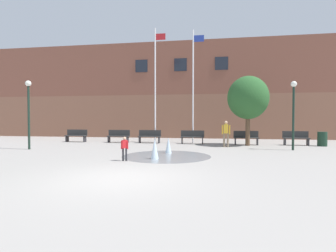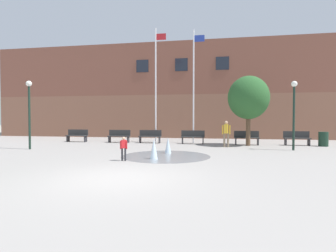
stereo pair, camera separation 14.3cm
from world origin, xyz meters
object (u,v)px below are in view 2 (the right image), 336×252
(park_bench_center, at_px, (150,136))
(adult_near_bench, at_px, (226,132))
(park_bench_left_of_flagpoles, at_px, (119,136))
(lamp_post_left_lane, at_px, (29,105))
(flagpole_left, at_px, (156,82))
(trash_can, at_px, (323,139))
(park_bench_under_right_flagpole, at_px, (193,137))
(park_bench_near_trashcan, at_px, (247,138))
(child_in_fountain, at_px, (124,147))
(park_bench_far_left, at_px, (77,135))
(park_bench_far_right, at_px, (297,138))
(street_tree_near_building, at_px, (248,98))
(lamp_post_right_lane, at_px, (294,105))
(flagpole_right, at_px, (194,83))

(park_bench_center, distance_m, adult_near_bench, 5.53)
(park_bench_left_of_flagpoles, distance_m, lamp_post_left_lane, 6.24)
(flagpole_left, relative_size, trash_can, 9.09)
(park_bench_under_right_flagpole, relative_size, lamp_post_left_lane, 0.42)
(park_bench_under_right_flagpole, xyz_separation_m, adult_near_bench, (2.15, -1.70, 0.45))
(park_bench_under_right_flagpole, bearing_deg, park_bench_center, 177.04)
(park_bench_near_trashcan, bearing_deg, child_in_fountain, -127.41)
(park_bench_far_left, xyz_separation_m, lamp_post_left_lane, (-0.24, -4.80, 2.04))
(park_bench_far_right, distance_m, trash_can, 1.49)
(street_tree_near_building, bearing_deg, park_bench_left_of_flagpoles, 175.54)
(lamp_post_right_lane, height_order, trash_can, lamp_post_right_lane)
(trash_can, relative_size, street_tree_near_building, 0.20)
(park_bench_center, relative_size, flagpole_left, 0.20)
(park_bench_center, distance_m, park_bench_far_right, 9.72)
(flagpole_right, xyz_separation_m, lamp_post_right_lane, (5.65, -3.31, -1.74))
(park_bench_center, bearing_deg, lamp_post_right_lane, -18.12)
(park_bench_under_right_flagpole, height_order, trash_can, park_bench_under_right_flagpole)
(park_bench_center, relative_size, park_bench_under_right_flagpole, 1.00)
(lamp_post_left_lane, xyz_separation_m, trash_can, (16.97, 4.47, -2.07))
(lamp_post_right_lane, bearing_deg, park_bench_far_right, 70.38)
(adult_near_bench, xyz_separation_m, lamp_post_right_lane, (3.53, -0.99, 1.54))
(park_bench_left_of_flagpoles, height_order, trash_can, park_bench_left_of_flagpoles)
(lamp_post_left_lane, relative_size, trash_can, 4.28)
(park_bench_near_trashcan, xyz_separation_m, child_in_fountain, (-5.79, -7.58, 0.10))
(flagpole_right, bearing_deg, park_bench_left_of_flagpoles, -174.06)
(adult_near_bench, height_order, lamp_post_right_lane, lamp_post_right_lane)
(lamp_post_left_lane, distance_m, lamp_post_right_lane, 14.64)
(flagpole_left, xyz_separation_m, flagpole_right, (2.72, 0.00, -0.13))
(park_bench_left_of_flagpoles, bearing_deg, child_in_fountain, -68.40)
(park_bench_under_right_flagpole, bearing_deg, adult_near_bench, -38.47)
(park_bench_under_right_flagpole, relative_size, flagpole_right, 0.20)
(park_bench_left_of_flagpoles, distance_m, street_tree_near_building, 9.25)
(flagpole_left, bearing_deg, park_bench_far_left, -175.34)
(flagpole_left, relative_size, lamp_post_right_lane, 2.17)
(park_bench_left_of_flagpoles, relative_size, trash_can, 1.78)
(trash_can, height_order, street_tree_near_building, street_tree_near_building)
(park_bench_far_left, relative_size, lamp_post_right_lane, 0.43)
(park_bench_under_right_flagpole, height_order, park_bench_near_trashcan, same)
(child_in_fountain, xyz_separation_m, flagpole_right, (2.28, 8.25, 3.63))
(park_bench_left_of_flagpoles, xyz_separation_m, lamp_post_right_lane, (10.98, -2.76, 1.99))
(park_bench_center, height_order, park_bench_far_right, same)
(park_bench_left_of_flagpoles, height_order, street_tree_near_building, street_tree_near_building)
(child_in_fountain, relative_size, flagpole_right, 0.12)
(park_bench_far_right, distance_m, child_in_fountain, 11.83)
(park_bench_far_left, xyz_separation_m, park_bench_near_trashcan, (12.14, -0.19, 0.00))
(lamp_post_left_lane, bearing_deg, lamp_post_right_lane, 7.72)
(park_bench_near_trashcan, relative_size, street_tree_near_building, 0.36)
(park_bench_far_left, distance_m, trash_can, 16.73)
(trash_can, distance_m, street_tree_near_building, 5.28)
(child_in_fountain, bearing_deg, park_bench_far_left, 94.62)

